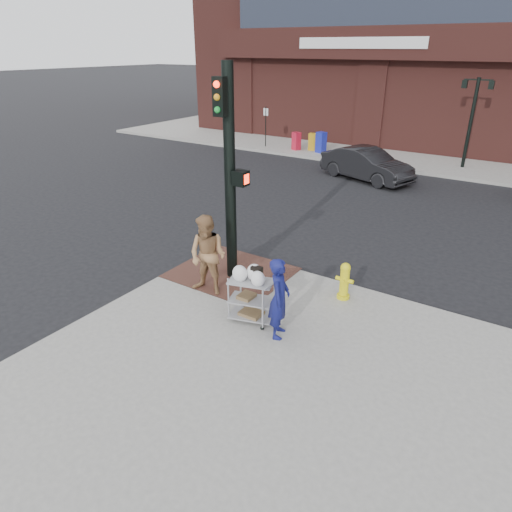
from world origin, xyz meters
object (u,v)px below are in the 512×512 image
Objects in this scene: traffic_signal_pole at (230,171)px; fire_hydrant at (344,280)px; sedan_dark at (366,164)px; utility_cart at (251,296)px; lamp_post at (472,113)px; woman_blue at (279,298)px; pedestrian_tan at (208,256)px.

fire_hydrant is (2.77, 0.51, -2.23)m from traffic_signal_pole.
utility_cart reaches higher than sedan_dark.
lamp_post is at bearing 80.76° from traffic_signal_pole.
utility_cart is (-0.75, 0.15, -0.26)m from woman_blue.
woman_blue is at bearing -90.65° from lamp_post.
woman_blue is at bearing -21.63° from pedestrian_tan.
fire_hydrant is (0.30, -14.72, -2.02)m from lamp_post.
pedestrian_tan is (0.04, -0.97, -1.74)m from traffic_signal_pole.
lamp_post reaches higher than woman_blue.
traffic_signal_pole is 2.97m from utility_cart.
pedestrian_tan is at bearing -98.56° from lamp_post.
traffic_signal_pole is 11.24m from sedan_dark.
utility_cart is at bearing -23.45° from pedestrian_tan.
pedestrian_tan is 3.14m from fire_hydrant.
traffic_signal_pole reaches higher than sedan_dark.
pedestrian_tan is 1.50× the size of utility_cart.
lamp_post is 0.80× the size of traffic_signal_pole.
fire_hydrant is at bearing -34.31° from woman_blue.
traffic_signal_pole is at bearing 137.21° from utility_cart.
woman_blue is at bearing -11.30° from utility_cart.
sedan_dark is at bearing 100.42° from utility_cart.
woman_blue is 2.16m from fire_hydrant.
traffic_signal_pole is 5.66× the size of fire_hydrant.
woman_blue is 0.89× the size of pedestrian_tan.
traffic_signal_pole is 3.59m from fire_hydrant.
sedan_dark is (-0.75, 11.01, -2.14)m from traffic_signal_pole.
pedestrian_tan is at bearing -158.19° from sedan_dark.
sedan_dark is 12.64m from utility_cart.
lamp_post is 5.65m from sedan_dark.
lamp_post is 3.18× the size of utility_cart.
utility_cart is (1.53, -1.42, -2.11)m from traffic_signal_pole.
traffic_signal_pole is 1.99m from pedestrian_tan.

